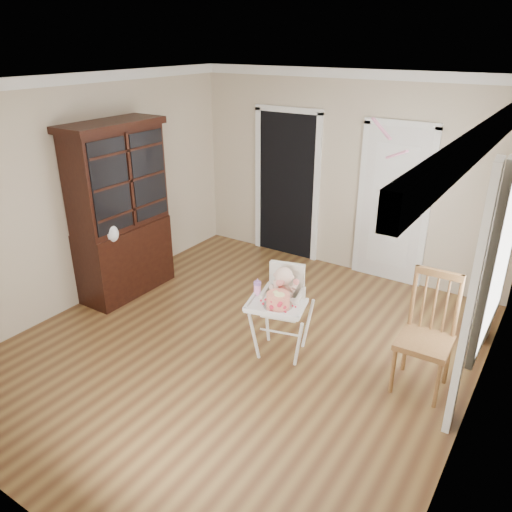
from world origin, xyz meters
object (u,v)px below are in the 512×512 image
Objects in this scene: cake at (278,300)px; china_cabinet at (120,211)px; dining_chair at (426,338)px; high_chair at (282,301)px; sippy_cup at (257,288)px.

china_cabinet is (-2.47, 0.34, 0.34)m from cake.
china_cabinet is 1.90× the size of dining_chair.
high_chair is 0.86× the size of dining_chair.
sippy_cup is 0.08× the size of china_cabinet.
china_cabinet reaches higher than cake.
high_chair is 0.29m from sippy_cup.
high_chair is 3.39× the size of cake.
cake is at bearing -84.92° from high_chair.
dining_chair reaches higher than sippy_cup.
cake is 0.25× the size of dining_chair.
china_cabinet reaches higher than dining_chair.
high_chair is 0.27m from cake.
dining_chair reaches higher than cake.
high_chair is 2.44m from china_cabinet.
dining_chair is at bearing 13.54° from sippy_cup.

